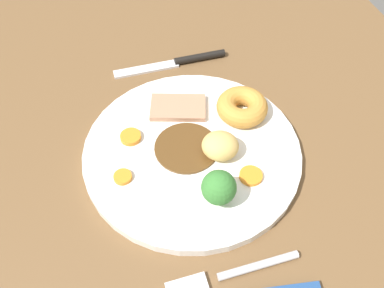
# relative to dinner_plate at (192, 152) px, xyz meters

# --- Properties ---
(dining_table) EXTENTS (1.20, 0.84, 0.04)m
(dining_table) POSITION_rel_dinner_plate_xyz_m (0.02, -0.01, -0.02)
(dining_table) COLOR brown
(dining_table) RESTS_ON ground
(dinner_plate) EXTENTS (0.29, 0.29, 0.01)m
(dinner_plate) POSITION_rel_dinner_plate_xyz_m (0.00, 0.00, 0.00)
(dinner_plate) COLOR white
(dinner_plate) RESTS_ON dining_table
(gravy_pool) EXTENTS (0.09, 0.09, 0.00)m
(gravy_pool) POSITION_rel_dinner_plate_xyz_m (0.00, 0.01, 0.01)
(gravy_pool) COLOR #563819
(gravy_pool) RESTS_ON dinner_plate
(meat_slice_main) EXTENTS (0.07, 0.09, 0.01)m
(meat_slice_main) POSITION_rel_dinner_plate_xyz_m (0.07, -0.00, 0.01)
(meat_slice_main) COLOR tan
(meat_slice_main) RESTS_ON dinner_plate
(yorkshire_pudding) EXTENTS (0.07, 0.07, 0.03)m
(yorkshire_pudding) POSITION_rel_dinner_plate_xyz_m (0.04, -0.09, 0.02)
(yorkshire_pudding) COLOR #C68938
(yorkshire_pudding) RESTS_ON dinner_plate
(roast_potato_left) EXTENTS (0.06, 0.06, 0.03)m
(roast_potato_left) POSITION_rel_dinner_plate_xyz_m (-0.02, -0.03, 0.02)
(roast_potato_left) COLOR #D8B260
(roast_potato_left) RESTS_ON dinner_plate
(carrot_coin_front) EXTENTS (0.03, 0.03, 0.01)m
(carrot_coin_front) POSITION_rel_dinner_plate_xyz_m (-0.06, -0.06, 0.01)
(carrot_coin_front) COLOR orange
(carrot_coin_front) RESTS_ON dinner_plate
(carrot_coin_back) EXTENTS (0.03, 0.03, 0.01)m
(carrot_coin_back) POSITION_rel_dinner_plate_xyz_m (0.04, 0.07, 0.01)
(carrot_coin_back) COLOR orange
(carrot_coin_back) RESTS_ON dinner_plate
(carrot_coin_side) EXTENTS (0.02, 0.02, 0.01)m
(carrot_coin_side) POSITION_rel_dinner_plate_xyz_m (-0.02, 0.10, 0.01)
(carrot_coin_side) COLOR orange
(carrot_coin_side) RESTS_ON dinner_plate
(broccoli_floret) EXTENTS (0.04, 0.04, 0.05)m
(broccoli_floret) POSITION_rel_dinner_plate_xyz_m (-0.08, -0.01, 0.03)
(broccoli_floret) COLOR #8CB766
(broccoli_floret) RESTS_ON dinner_plate
(fork) EXTENTS (0.02, 0.15, 0.01)m
(fork) POSITION_rel_dinner_plate_xyz_m (-0.17, 0.01, -0.00)
(fork) COLOR silver
(fork) RESTS_ON dining_table
(knife) EXTENTS (0.02, 0.19, 0.01)m
(knife) POSITION_rel_dinner_plate_xyz_m (0.19, -0.04, -0.00)
(knife) COLOR black
(knife) RESTS_ON dining_table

